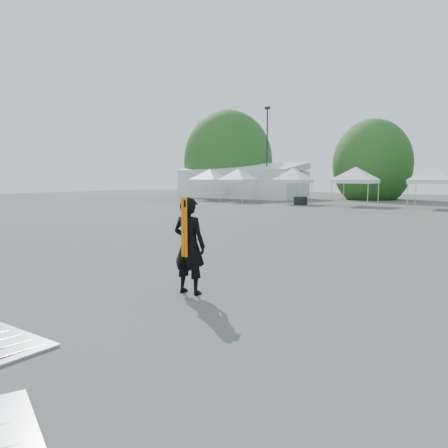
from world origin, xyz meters
The scene contains 12 objects.
ground centered at (0.00, 0.00, 0.00)m, with size 120.00×120.00×0.00m, color #474442.
marquee centered at (-22.00, 35.00, 1.97)m, with size 15.00×6.25×4.23m.
light_pole_west centered at (-18.00, 34.00, 5.77)m, with size 0.60×0.25×10.30m.
tree_far_w centered at (-26.00, 38.00, 4.54)m, with size 4.80×4.80×7.30m.
tree_mid_w centered at (-8.00, 40.00, 3.93)m, with size 4.16×4.16×6.33m.
tent_a centered at (-21.93, 28.53, 3.06)m, with size 4.66×4.66×3.88m.
tent_b centered at (-17.43, 27.14, 3.06)m, with size 4.09×4.09×3.88m.
tent_c centered at (-11.49, 27.24, 3.06)m, with size 3.96×3.96×3.88m.
tent_d centered at (-5.84, 27.65, 3.06)m, with size 4.63×4.63×3.88m.
tent_e centered at (0.21, 27.73, 3.06)m, with size 4.54×4.54×3.88m.
man centered at (0.60, -2.77, 1.00)m, with size 0.76×0.53×1.99m.
crate_west centered at (-10.18, 26.07, 0.36)m, with size 0.94×0.73×0.73m, color black.
Camera 1 is at (6.17, -9.60, 2.36)m, focal length 35.00 mm.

